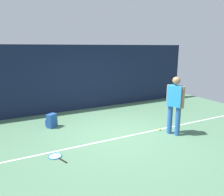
# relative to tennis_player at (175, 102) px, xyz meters

# --- Properties ---
(ground_plane) EXTENTS (12.00, 12.00, 0.00)m
(ground_plane) POSITION_rel_tennis_player_xyz_m (-1.41, 0.78, -0.97)
(ground_plane) COLOR #4C7556
(back_fence) EXTENTS (10.00, 0.10, 2.59)m
(back_fence) POSITION_rel_tennis_player_xyz_m (-1.41, 3.78, 0.33)
(back_fence) COLOR #141E38
(back_fence) RESTS_ON ground
(court_line) EXTENTS (9.00, 0.05, 0.00)m
(court_line) POSITION_rel_tennis_player_xyz_m (-1.41, 0.48, -0.96)
(court_line) COLOR white
(court_line) RESTS_ON ground
(tennis_player) EXTENTS (0.37, 0.49, 1.70)m
(tennis_player) POSITION_rel_tennis_player_xyz_m (0.00, 0.00, 0.00)
(tennis_player) COLOR #2659A5
(tennis_player) RESTS_ON ground
(tennis_racket) EXTENTS (0.42, 0.64, 0.03)m
(tennis_racket) POSITION_rel_tennis_player_xyz_m (-3.40, 0.19, -0.95)
(tennis_racket) COLOR black
(tennis_racket) RESTS_ON ground
(backpack) EXTENTS (0.37, 0.38, 0.44)m
(backpack) POSITION_rel_tennis_player_xyz_m (-3.04, 2.22, -0.76)
(backpack) COLOR #1E478C
(backpack) RESTS_ON ground
(tennis_ball_near_player) EXTENTS (0.07, 0.07, 0.07)m
(tennis_ball_near_player) POSITION_rel_tennis_player_xyz_m (-0.15, 0.41, -0.93)
(tennis_ball_near_player) COLOR #CCE033
(tennis_ball_near_player) RESTS_ON ground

